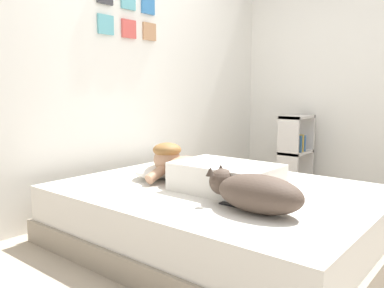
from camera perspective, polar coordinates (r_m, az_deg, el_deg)
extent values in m
plane|color=tan|center=(2.82, 11.22, -13.51)|extent=(12.31, 12.31, 0.00)
cube|color=silver|center=(3.56, -9.80, 11.35)|extent=(4.16, 0.10, 2.50)
cube|color=#59A5B2|center=(3.39, -12.51, 16.68)|extent=(0.15, 0.02, 0.15)
cube|color=#CC4C47|center=(3.55, -9.25, 16.28)|extent=(0.15, 0.02, 0.15)
cube|color=tan|center=(3.72, -6.25, 16.02)|extent=(0.15, 0.02, 0.15)
cube|color=#59A5B2|center=(3.59, -9.29, 20.05)|extent=(0.15, 0.02, 0.15)
cube|color=#3372B2|center=(3.75, -6.45, 19.52)|extent=(0.15, 0.02, 0.15)
cube|color=silver|center=(4.69, 21.88, 9.98)|extent=(0.10, 5.81, 2.50)
cube|color=gray|center=(2.69, 3.84, -12.74)|extent=(1.58, 2.05, 0.15)
cube|color=silver|center=(2.63, 3.87, -8.77)|extent=(1.54, 1.99, 0.24)
ellipsoid|color=white|center=(2.90, -4.01, -3.68)|extent=(0.52, 0.32, 0.11)
cube|color=silver|center=(2.46, 4.96, -4.91)|extent=(0.42, 0.64, 0.18)
ellipsoid|color=tan|center=(2.66, -1.12, -3.51)|extent=(0.32, 0.20, 0.16)
sphere|color=tan|center=(2.75, -3.66, -2.28)|extent=(0.19, 0.19, 0.19)
ellipsoid|color=olive|center=(2.74, -3.67, -0.84)|extent=(0.20, 0.20, 0.10)
cylinder|color=tan|center=(2.68, -4.79, -4.08)|extent=(0.23, 0.07, 0.14)
cylinder|color=tan|center=(2.83, -1.97, -3.46)|extent=(0.23, 0.07, 0.14)
ellipsoid|color=#4C3D33|center=(2.06, 9.85, -7.18)|extent=(0.26, 0.48, 0.20)
sphere|color=#4C3D33|center=(2.22, 4.44, -5.49)|extent=(0.15, 0.15, 0.15)
cone|color=#3D3028|center=(2.15, 2.70, -4.01)|extent=(0.05, 0.05, 0.05)
cone|color=#3D3028|center=(2.22, 4.23, -3.60)|extent=(0.05, 0.05, 0.05)
cylinder|color=white|center=(2.98, -2.57, -3.72)|extent=(0.09, 0.09, 0.07)
torus|color=white|center=(3.02, -1.85, -3.56)|extent=(0.05, 0.01, 0.05)
cube|color=black|center=(2.20, 5.92, -8.76)|extent=(0.07, 0.14, 0.01)
cube|color=silver|center=(4.36, 13.83, -1.00)|extent=(0.03, 0.24, 0.75)
cube|color=silver|center=(4.74, 16.02, -0.40)|extent=(0.03, 0.24, 0.75)
cube|color=silver|center=(4.62, 14.82, -5.12)|extent=(0.45, 0.24, 0.03)
cube|color=silver|center=(4.56, 14.96, -1.16)|extent=(0.45, 0.24, 0.03)
cube|color=silver|center=(4.52, 15.13, 3.84)|extent=(0.45, 0.24, 0.03)
cube|color=#4C4C51|center=(4.38, 14.01, -0.03)|extent=(0.02, 0.16, 0.19)
cube|color=#3F8C59|center=(4.41, 14.22, -0.10)|extent=(0.03, 0.18, 0.17)
cube|color=gold|center=(4.45, 14.45, -0.15)|extent=(0.03, 0.15, 0.15)
cube|color=#3866A5|center=(4.48, 14.64, 0.09)|extent=(0.02, 0.19, 0.18)
cube|color=gold|center=(4.51, 14.81, 0.19)|extent=(0.03, 0.20, 0.19)
cube|color=#3866A5|center=(4.54, 14.98, 0.21)|extent=(0.02, 0.17, 0.19)
cube|color=#3866A5|center=(4.57, 15.17, 0.18)|extent=(0.04, 0.18, 0.18)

